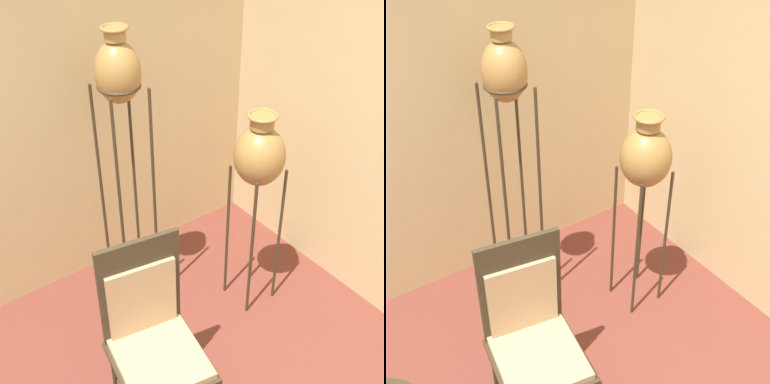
# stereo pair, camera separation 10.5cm
# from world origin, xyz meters

# --- Properties ---
(vase_stand_tall) EXTENTS (0.27, 0.27, 1.96)m
(vase_stand_tall) POSITION_xyz_m (0.69, 1.55, 1.63)
(vase_stand_tall) COLOR #382D1E
(vase_stand_tall) RESTS_ON ground_plane
(vase_stand_medium) EXTENTS (0.32, 0.32, 1.45)m
(vase_stand_medium) POSITION_xyz_m (1.36, 1.05, 1.15)
(vase_stand_medium) COLOR #382D1E
(vase_stand_medium) RESTS_ON ground_plane
(chair) EXTENTS (0.55, 0.58, 1.15)m
(chair) POSITION_xyz_m (0.31, 0.68, 0.63)
(chair) COLOR #382D1E
(chair) RESTS_ON ground_plane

